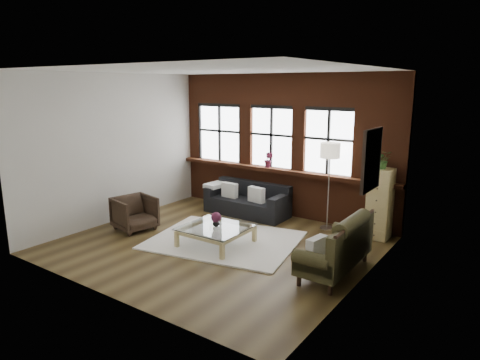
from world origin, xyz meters
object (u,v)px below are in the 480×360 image
Objects in this scene: floor_lamp at (329,183)px; dark_sofa at (247,200)px; vintage_settee at (335,246)px; vase at (216,223)px; coffee_table at (216,236)px; drawer_chest at (380,204)px; armchair at (135,213)px.

dark_sofa is at bearing -175.78° from floor_lamp.
floor_lamp is (-0.98, 1.95, 0.52)m from vintage_settee.
dark_sofa is 2.06m from vase.
coffee_table is 3.23m from drawer_chest.
drawer_chest is 0.71× the size of floor_lamp.
vintage_settee reaches higher than dark_sofa.
dark_sofa is at bearing -176.12° from drawer_chest.
drawer_chest reaches higher than dark_sofa.
drawer_chest reaches higher than vintage_settee.
vintage_settee is at bearing -72.42° from armchair.
floor_lamp is (1.30, 2.10, 0.53)m from vase.
drawer_chest is (2.35, 2.16, 0.51)m from coffee_table.
floor_lamp is at bearing -41.80° from armchair.
vase is (-2.28, -0.15, -0.01)m from vintage_settee.
coffee_table is 0.59× the size of floor_lamp.
dark_sofa is at bearing -18.35° from armchair.
floor_lamp reaches higher than coffee_table.
floor_lamp is at bearing 116.74° from vintage_settee.
vintage_settee is 2.03m from drawer_chest.
vase is 0.07× the size of floor_lamp.
vintage_settee is at bearing -31.83° from dark_sofa.
coffee_table is 0.83× the size of drawer_chest.
armchair is at bearing -174.52° from vintage_settee.
floor_lamp reaches higher than vintage_settee.
floor_lamp is (1.93, 0.14, 0.62)m from dark_sofa.
dark_sofa is 3.43m from vintage_settee.
coffee_table is at bearing -121.76° from floor_lamp.
dark_sofa is 1.00× the size of floor_lamp.
armchair is (-4.22, -0.40, -0.10)m from vintage_settee.
drawer_chest is at bearing 42.60° from vase.
armchair is at bearing -120.45° from dark_sofa.
armchair is 0.40× the size of floor_lamp.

